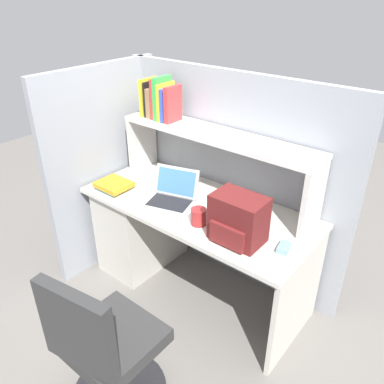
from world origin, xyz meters
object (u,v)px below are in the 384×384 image
snack_canister (199,217)px  office_chair (107,355)px  laptop (172,195)px  paper_cup (140,178)px  computer_mouse (284,248)px  backpack (238,220)px

snack_canister → office_chair: (0.07, -0.83, -0.39)m
laptop → paper_cup: size_ratio=4.18×
computer_mouse → laptop: bearing=169.3°
computer_mouse → snack_canister: 0.54m
laptop → backpack: backpack is taller
laptop → snack_canister: laptop is taller
laptop → office_chair: size_ratio=0.40×
laptop → computer_mouse: 0.84m
backpack → snack_canister: size_ratio=2.86×
backpack → computer_mouse: size_ratio=2.88×
laptop → paper_cup: 0.37m
backpack → office_chair: size_ratio=0.32×
laptop → office_chair: 1.07m
office_chair → computer_mouse: bearing=-125.8°
office_chair → backpack: bearing=-112.8°
snack_canister → office_chair: 0.92m
laptop → snack_canister: 0.32m
computer_mouse → paper_cup: bearing=166.8°
laptop → snack_canister: bearing=-18.2°
laptop → backpack: size_ratio=1.24×
backpack → paper_cup: bearing=171.3°
computer_mouse → paper_cup: (-1.20, 0.06, 0.03)m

